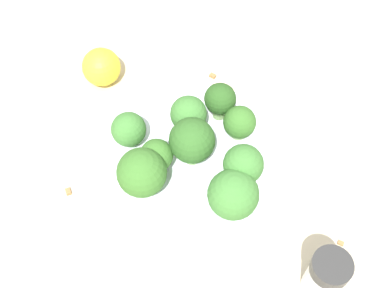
{
  "coord_description": "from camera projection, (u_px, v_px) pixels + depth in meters",
  "views": [
    {
      "loc": [
        0.27,
        0.14,
        0.56
      ],
      "look_at": [
        0.0,
        0.0,
        0.07
      ],
      "focal_mm": 50.0,
      "sensor_mm": 36.0,
      "label": 1
    }
  ],
  "objects": [
    {
      "name": "broccoli_floret_7",
      "position": [
        157.0,
        157.0,
        0.58
      ],
      "size": [
        0.04,
        0.04,
        0.05
      ],
      "color": "#7A9E5B",
      "rests_on": "bowl"
    },
    {
      "name": "broccoli_floret_0",
      "position": [
        187.0,
        142.0,
        0.58
      ],
      "size": [
        0.05,
        0.05,
        0.07
      ],
      "color": "#8EB770",
      "rests_on": "bowl"
    },
    {
      "name": "broccoli_floret_3",
      "position": [
        240.0,
        123.0,
        0.61
      ],
      "size": [
        0.04,
        0.04,
        0.04
      ],
      "color": "#8EB770",
      "rests_on": "bowl"
    },
    {
      "name": "broccoli_floret_5",
      "position": [
        242.0,
        169.0,
        0.56
      ],
      "size": [
        0.04,
        0.04,
        0.06
      ],
      "color": "#8EB770",
      "rests_on": "bowl"
    },
    {
      "name": "almond_crumb_2",
      "position": [
        68.0,
        191.0,
        0.63
      ],
      "size": [
        0.01,
        0.01,
        0.01
      ],
      "primitive_type": "cube",
      "rotation": [
        0.0,
        0.0,
        0.85
      ],
      "color": "olive",
      "rests_on": "ground_plane"
    },
    {
      "name": "broccoli_floret_6",
      "position": [
        188.0,
        115.0,
        0.6
      ],
      "size": [
        0.04,
        0.04,
        0.06
      ],
      "color": "#7A9E5B",
      "rests_on": "bowl"
    },
    {
      "name": "pepper_shaker",
      "position": [
        325.0,
        276.0,
        0.54
      ],
      "size": [
        0.04,
        0.04,
        0.07
      ],
      "color": "silver",
      "rests_on": "ground_plane"
    },
    {
      "name": "broccoli_floret_8",
      "position": [
        129.0,
        130.0,
        0.6
      ],
      "size": [
        0.04,
        0.04,
        0.05
      ],
      "color": "#84AD66",
      "rests_on": "bowl"
    },
    {
      "name": "almond_crumb_1",
      "position": [
        341.0,
        242.0,
        0.59
      ],
      "size": [
        0.0,
        0.01,
        0.01
      ],
      "primitive_type": "cube",
      "rotation": [
        0.0,
        0.0,
        4.75
      ],
      "color": "olive",
      "rests_on": "ground_plane"
    },
    {
      "name": "ground_plane",
      "position": [
        192.0,
        175.0,
        0.64
      ],
      "size": [
        3.0,
        3.0,
        0.0
      ],
      "primitive_type": "plane",
      "color": "beige"
    },
    {
      "name": "lemon_wedge",
      "position": [
        101.0,
        67.0,
        0.7
      ],
      "size": [
        0.05,
        0.05,
        0.05
      ],
      "primitive_type": "sphere",
      "color": "yellow",
      "rests_on": "ground_plane"
    },
    {
      "name": "broccoli_floret_1",
      "position": [
        216.0,
        98.0,
        0.62
      ],
      "size": [
        0.04,
        0.04,
        0.05
      ],
      "color": "#7A9E5B",
      "rests_on": "bowl"
    },
    {
      "name": "bowl",
      "position": [
        192.0,
        167.0,
        0.63
      ],
      "size": [
        0.22,
        0.22,
        0.04
      ],
      "primitive_type": "cylinder",
      "color": "silver",
      "rests_on": "ground_plane"
    },
    {
      "name": "broccoli_floret_2",
      "position": [
        142.0,
        173.0,
        0.56
      ],
      "size": [
        0.05,
        0.05,
        0.07
      ],
      "color": "#7A9E5B",
      "rests_on": "bowl"
    },
    {
      "name": "almond_crumb_0",
      "position": [
        213.0,
        75.0,
        0.72
      ],
      "size": [
        0.01,
        0.01,
        0.01
      ],
      "primitive_type": "cube",
      "rotation": [
        0.0,
        0.0,
        1.46
      ],
      "color": "olive",
      "rests_on": "ground_plane"
    },
    {
      "name": "broccoli_floret_4",
      "position": [
        233.0,
        195.0,
        0.55
      ],
      "size": [
        0.05,
        0.05,
        0.06
      ],
      "color": "#8EB770",
      "rests_on": "bowl"
    }
  ]
}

